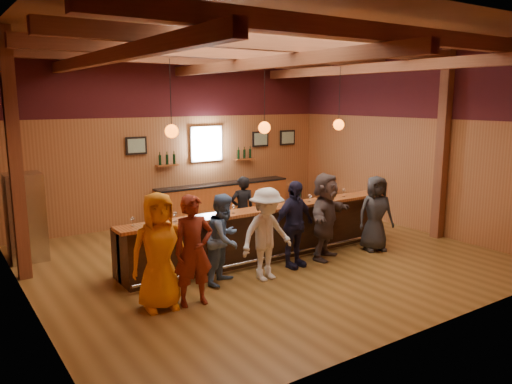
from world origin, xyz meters
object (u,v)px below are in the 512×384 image
Objects in this scene: customer_denim at (225,239)px; bottle_a at (296,195)px; customer_redvest at (193,251)px; customer_brown at (325,216)px; customer_dark at (376,213)px; bar_counter at (261,232)px; stainless_fridge at (25,217)px; customer_orange at (159,251)px; customer_white at (267,234)px; ice_bucket at (270,201)px; back_bar_cabinet at (224,200)px; customer_navy at (294,224)px; bartender at (243,210)px.

bottle_a is at bearing -14.45° from customer_denim.
customer_redvest is 3.35m from bottle_a.
customer_brown is 1.30m from customer_dark.
bar_counter is 3.50× the size of stainless_fridge.
customer_dark is at bearing 9.39° from customer_orange.
customer_dark is 4.66× the size of bottle_a.
customer_white is (0.71, -0.30, 0.04)m from customer_denim.
bottle_a reaches higher than ice_bucket.
customer_white is at bearing -47.00° from stainless_fridge.
ice_bucket is (0.02, -0.30, 0.71)m from bar_counter.
customer_orange is 1.09× the size of customer_white.
customer_denim reaches higher than back_bar_cabinet.
customer_white is (3.42, -3.66, -0.05)m from stainless_fridge.
bar_counter is 1.44m from customer_white.
customer_white is 0.89m from customer_navy.
bottle_a is (3.58, 1.12, 0.31)m from customer_orange.
customer_redvest is at bearing -124.66° from back_bar_cabinet.
customer_redvest is at bearing 179.38° from customer_denim.
customer_redvest is 7.44× the size of ice_bucket.
customer_navy reaches higher than bar_counter.
customer_navy is 1.95m from bartender.
customer_denim is at bearing 152.20° from customer_white.
bar_counter is at bearing 39.28° from customer_redvest.
bartender is at bearing -111.17° from back_bar_cabinet.
customer_white is 1.04× the size of customer_dark.
customer_brown is at bearing 12.97° from customer_orange.
customer_navy reaches higher than back_bar_cabinet.
bar_counter is 26.12× the size of ice_bucket.
bar_counter is 3.87× the size of customer_denim.
customer_brown reaches higher than customer_white.
back_bar_cabinet is 5.19m from customer_denim.
customer_brown is (3.31, 0.60, 0.00)m from customer_redvest.
customer_brown is at bearing -33.01° from stainless_fridge.
back_bar_cabinet is 6.33m from customer_orange.
customer_denim is 1.55m from customer_navy.
customer_denim reaches higher than bartender.
customer_orange is 5.29× the size of bottle_a.
bottle_a is at bearing -28.48° from stainless_fridge.
bar_counter is 1.06m from bartender.
customer_brown is 1.16× the size of bartender.
stainless_fridge is at bearing 118.87° from customer_brown.
customer_dark reaches higher than bar_counter.
customer_navy reaches higher than bartender.
bar_counter is at bearing 165.51° from bottle_a.
customer_denim is 1.05× the size of bartender.
bar_counter is 3.83× the size of customer_dark.
bar_counter is 3.51× the size of customer_redvest.
customer_dark reaches higher than back_bar_cabinet.
customer_brown is at bearing 124.67° from bartender.
customer_brown is (1.71, 0.34, 0.04)m from customer_white.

